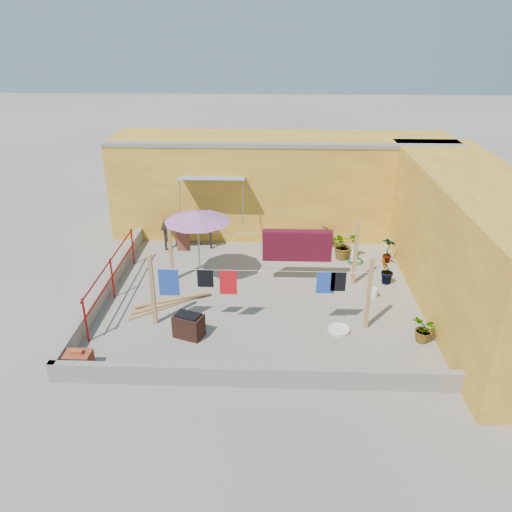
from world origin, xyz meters
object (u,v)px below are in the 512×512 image
(white_basin, at_px, (339,330))
(brazier, at_px, (189,325))
(plant_back_a, at_px, (343,245))
(outdoor_table, at_px, (188,225))
(green_hose, at_px, (355,261))
(water_jug_a, at_px, (374,293))
(brick_stack, at_px, (78,361))
(patio_umbrella, at_px, (197,216))
(water_jug_b, at_px, (353,255))

(white_basin, bearing_deg, brazier, -174.86)
(white_basin, relative_size, plant_back_a, 0.61)
(outdoor_table, bearing_deg, plant_back_a, -9.17)
(green_hose, bearing_deg, plant_back_a, 143.77)
(outdoor_table, height_order, water_jug_a, outdoor_table)
(white_basin, bearing_deg, outdoor_table, 131.68)
(brazier, xyz_separation_m, plant_back_a, (4.02, 4.33, 0.16))
(brick_stack, distance_m, green_hose, 8.40)
(brazier, distance_m, white_basin, 3.48)
(patio_umbrella, height_order, brazier, patio_umbrella)
(brick_stack, bearing_deg, green_hose, 39.68)
(outdoor_table, relative_size, water_jug_b, 5.47)
(brazier, height_order, green_hose, brazier)
(water_jug_a, xyz_separation_m, green_hose, (-0.17, 2.14, -0.10))
(water_jug_b, distance_m, plant_back_a, 0.43)
(white_basin, relative_size, green_hose, 1.05)
(white_basin, bearing_deg, water_jug_b, 77.76)
(white_basin, height_order, water_jug_a, water_jug_a)
(plant_back_a, bearing_deg, green_hose, -36.23)
(brick_stack, xyz_separation_m, water_jug_b, (6.41, 5.56, -0.07))
(outdoor_table, bearing_deg, water_jug_a, -30.65)
(water_jug_b, relative_size, green_hose, 0.62)
(plant_back_a, bearing_deg, brazier, -132.83)
(white_basin, height_order, green_hose, white_basin)
(water_jug_a, height_order, plant_back_a, plant_back_a)
(white_basin, bearing_deg, patio_umbrella, 146.65)
(water_jug_a, relative_size, water_jug_b, 0.99)
(water_jug_a, relative_size, green_hose, 0.61)
(outdoor_table, distance_m, green_hose, 5.33)
(brick_stack, height_order, water_jug_b, brick_stack)
(outdoor_table, bearing_deg, brick_stack, -101.25)
(white_basin, bearing_deg, plant_back_a, 82.06)
(outdoor_table, xyz_separation_m, green_hose, (5.19, -1.04, -0.65))
(brick_stack, bearing_deg, patio_umbrella, 63.27)
(patio_umbrella, xyz_separation_m, plant_back_a, (4.12, 1.68, -1.49))
(patio_umbrella, relative_size, brick_stack, 4.02)
(patio_umbrella, distance_m, white_basin, 4.66)
(green_hose, bearing_deg, brick_stack, -140.32)
(patio_umbrella, height_order, green_hose, patio_umbrella)
(patio_umbrella, relative_size, plant_back_a, 2.49)
(brick_stack, xyz_separation_m, green_hose, (6.46, 5.36, -0.17))
(outdoor_table, relative_size, water_jug_a, 5.51)
(water_jug_b, bearing_deg, patio_umbrella, -159.88)
(brazier, relative_size, water_jug_b, 2.42)
(brick_stack, relative_size, water_jug_a, 1.75)
(brazier, height_order, water_jug_b, brazier)
(outdoor_table, distance_m, plant_back_a, 4.90)
(water_jug_b, bearing_deg, green_hose, -74.64)
(outdoor_table, distance_m, water_jug_a, 6.26)
(patio_umbrella, relative_size, water_jug_b, 7.00)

